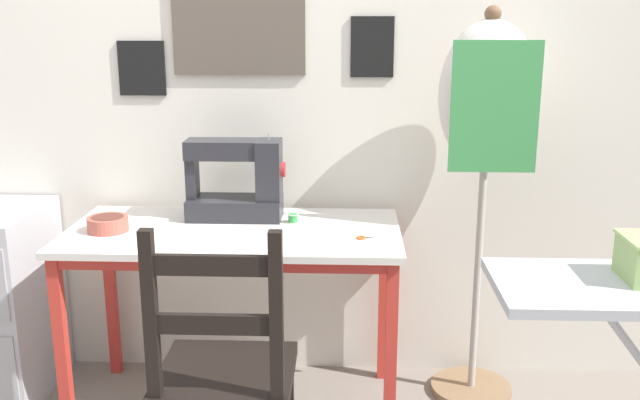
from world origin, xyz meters
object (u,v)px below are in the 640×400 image
at_px(sewing_machine, 240,182).
at_px(fabric_bowl, 108,224).
at_px(scissors, 371,238).
at_px(dress_form, 487,116).
at_px(wooden_chair, 225,377).
at_px(thread_spool_near_machine, 293,218).

height_order(sewing_machine, fabric_bowl, sewing_machine).
xyz_separation_m(sewing_machine, fabric_bowl, (-0.45, -0.19, -0.11)).
xyz_separation_m(scissors, dress_form, (0.42, 0.24, 0.40)).
bearing_deg(wooden_chair, dress_form, 40.18).
xyz_separation_m(thread_spool_near_machine, wooden_chair, (-0.15, -0.68, -0.30)).
relative_size(fabric_bowl, thread_spool_near_machine, 3.35).
xyz_separation_m(sewing_machine, scissors, (0.49, -0.24, -0.14)).
height_order(fabric_bowl, scissors, fabric_bowl).
xyz_separation_m(fabric_bowl, wooden_chair, (0.51, -0.54, -0.31)).
xyz_separation_m(fabric_bowl, scissors, (0.95, -0.05, -0.03)).
distance_m(fabric_bowl, dress_form, 1.43).
distance_m(sewing_machine, fabric_bowl, 0.51).
bearing_deg(dress_form, sewing_machine, 179.94).
bearing_deg(scissors, thread_spool_near_machine, 146.93).
bearing_deg(scissors, fabric_bowl, 176.89).
xyz_separation_m(sewing_machine, dress_form, (0.91, -0.00, 0.26)).
relative_size(thread_spool_near_machine, wooden_chair, 0.05).
bearing_deg(wooden_chair, scissors, 47.98).
distance_m(fabric_bowl, scissors, 0.95).
bearing_deg(sewing_machine, dress_form, -0.06).
bearing_deg(fabric_bowl, thread_spool_near_machine, 11.66).
relative_size(scissors, wooden_chair, 0.16).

